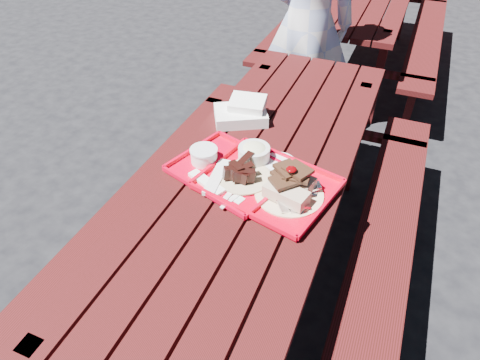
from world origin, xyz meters
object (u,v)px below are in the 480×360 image
Objects in this scene: picnic_table_near at (253,205)px; far_tray at (228,170)px; near_tray at (271,177)px; person at (307,25)px; picnic_table_far at (364,11)px.

far_tray reaches higher than picnic_table_near.
far_tray is (-0.18, -0.01, -0.01)m from near_tray.
picnic_table_near is at bearing 77.41° from person.
picnic_table_near is 2.80m from picnic_table_far.
near_tray is at bearing -88.20° from picnic_table_far.
picnic_table_far is at bearing 90.00° from picnic_table_near.
picnic_table_far is at bearing 88.14° from far_tray.
near_tray is (0.09, -0.05, 0.23)m from picnic_table_near.
picnic_table_near is 4.16× the size of near_tray.
picnic_table_far is at bearing 91.80° from near_tray.
far_tray is (-0.09, -0.06, 0.21)m from picnic_table_near.
picnic_table_far is 2.86m from near_tray.
person reaches higher than picnic_table_near.
near_tray is (0.09, -2.85, 0.23)m from picnic_table_far.
far_tray is 1.49m from person.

